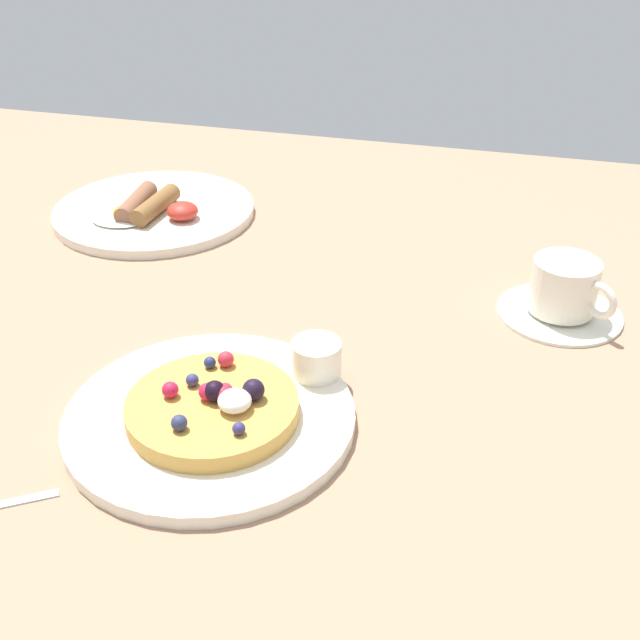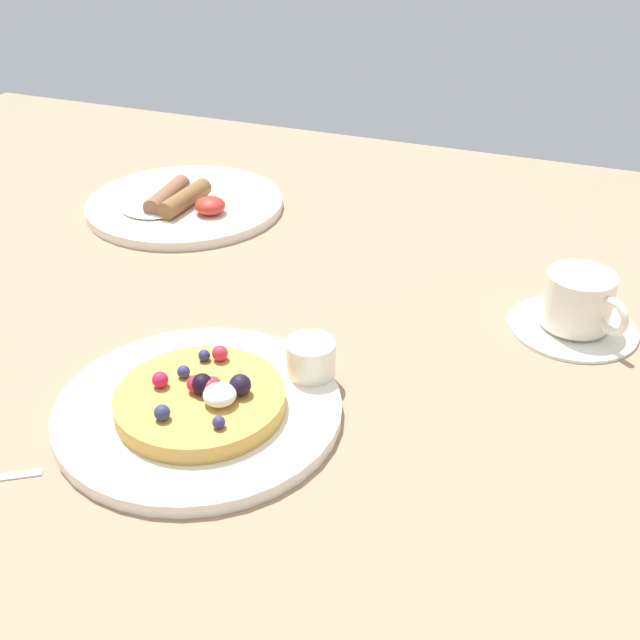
{
  "view_description": "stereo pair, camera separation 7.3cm",
  "coord_description": "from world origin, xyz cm",
  "px_view_note": "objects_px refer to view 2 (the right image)",
  "views": [
    {
      "loc": [
        22.3,
        -65.03,
        44.52
      ],
      "look_at": [
        4.99,
        -0.96,
        4.0
      ],
      "focal_mm": 44.96,
      "sensor_mm": 36.0,
      "label": 1
    },
    {
      "loc": [
        29.21,
        -62.75,
        44.52
      ],
      "look_at": [
        4.99,
        -0.96,
        4.0
      ],
      "focal_mm": 44.96,
      "sensor_mm": 36.0,
      "label": 2
    }
  ],
  "objects_px": {
    "breakfast_plate": "(185,204)",
    "coffee_cup": "(580,299)",
    "coffee_saucer": "(573,326)",
    "pancake_plate": "(199,409)",
    "syrup_ramekin": "(311,357)"
  },
  "relations": [
    {
      "from": "breakfast_plate",
      "to": "coffee_saucer",
      "type": "relative_size",
      "value": 2.03
    },
    {
      "from": "breakfast_plate",
      "to": "coffee_cup",
      "type": "xyz_separation_m",
      "value": [
        0.54,
        -0.13,
        0.03
      ]
    },
    {
      "from": "breakfast_plate",
      "to": "coffee_cup",
      "type": "bearing_deg",
      "value": -13.52
    },
    {
      "from": "breakfast_plate",
      "to": "coffee_cup",
      "type": "distance_m",
      "value": 0.55
    },
    {
      "from": "syrup_ramekin",
      "to": "breakfast_plate",
      "type": "xyz_separation_m",
      "value": [
        -0.32,
        0.32,
        -0.02
      ]
    },
    {
      "from": "pancake_plate",
      "to": "syrup_ramekin",
      "type": "height_order",
      "value": "syrup_ramekin"
    },
    {
      "from": "coffee_saucer",
      "to": "breakfast_plate",
      "type": "bearing_deg",
      "value": 166.57
    },
    {
      "from": "syrup_ramekin",
      "to": "coffee_cup",
      "type": "distance_m",
      "value": 0.29
    },
    {
      "from": "breakfast_plate",
      "to": "coffee_saucer",
      "type": "height_order",
      "value": "breakfast_plate"
    },
    {
      "from": "syrup_ramekin",
      "to": "breakfast_plate",
      "type": "bearing_deg",
      "value": 134.77
    },
    {
      "from": "breakfast_plate",
      "to": "coffee_saucer",
      "type": "bearing_deg",
      "value": -13.43
    },
    {
      "from": "syrup_ramekin",
      "to": "breakfast_plate",
      "type": "height_order",
      "value": "syrup_ramekin"
    },
    {
      "from": "breakfast_plate",
      "to": "coffee_saucer",
      "type": "distance_m",
      "value": 0.55
    },
    {
      "from": "pancake_plate",
      "to": "coffee_cup",
      "type": "xyz_separation_m",
      "value": [
        0.3,
        0.27,
        0.03
      ]
    },
    {
      "from": "pancake_plate",
      "to": "syrup_ramekin",
      "type": "distance_m",
      "value": 0.11
    }
  ]
}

